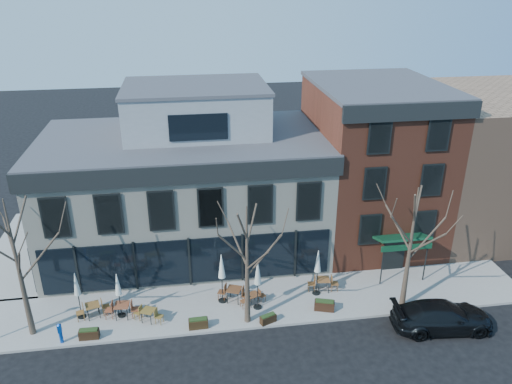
{
  "coord_description": "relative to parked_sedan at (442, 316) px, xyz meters",
  "views": [
    {
      "loc": [
        0.16,
        -26.06,
        17.89
      ],
      "look_at": [
        4.36,
        2.0,
        5.28
      ],
      "focal_mm": 35.0,
      "sensor_mm": 36.0,
      "label": 1
    }
  ],
  "objects": [
    {
      "name": "call_box",
      "position": [
        -20.19,
        1.69,
        0.01
      ],
      "size": [
        0.24,
        0.24,
        1.22
      ],
      "color": "#0B3C97",
      "rests_on": "sidewalk_front"
    },
    {
      "name": "tree_mid",
      "position": [
        -10.36,
        1.99,
        3.0
      ],
      "size": [
        3.5,
        3.55,
        7.04
      ],
      "color": "#382B21",
      "rests_on": "sidewalk_front"
    },
    {
      "name": "tree_corner",
      "position": [
        -21.86,
        2.69,
        3.46
      ],
      "size": [
        3.93,
        3.98,
        7.92
      ],
      "color": "#382B21",
      "rests_on": "sidewalk_front"
    },
    {
      "name": "cafe_set_4",
      "position": [
        -9.85,
        3.44,
        -0.2
      ],
      "size": [
        1.64,
        0.92,
        0.84
      ],
      "color": "brown",
      "rests_on": "sidewalk_front"
    },
    {
      "name": "umbrella_0",
      "position": [
        -19.52,
        3.7,
        1.4
      ],
      "size": [
        0.46,
        0.46,
        2.89
      ],
      "color": "black",
      "rests_on": "sidewalk_front"
    },
    {
      "name": "umbrella_3",
      "position": [
        -9.64,
        3.09,
        1.56
      ],
      "size": [
        0.5,
        0.5,
        3.12
      ],
      "color": "black",
      "rests_on": "sidewalk_front"
    },
    {
      "name": "cafe_set_3",
      "position": [
        -10.9,
        3.91,
        -0.1
      ],
      "size": [
        2.02,
        1.2,
        1.05
      ],
      "color": "brown",
      "rests_on": "sidewalk_front"
    },
    {
      "name": "ground",
      "position": [
        -13.37,
        5.89,
        -0.79
      ],
      "size": [
        120.0,
        120.0,
        0.0
      ],
      "primitive_type": "plane",
      "color": "black",
      "rests_on": "ground"
    },
    {
      "name": "planter_1",
      "position": [
        -13.08,
        1.83,
        -0.35
      ],
      "size": [
        1.06,
        0.45,
        0.59
      ],
      "color": "#302110",
      "rests_on": "sidewalk_front"
    },
    {
      "name": "cafe_set_2",
      "position": [
        -15.77,
        2.79,
        -0.17
      ],
      "size": [
        1.74,
        1.11,
        0.91
      ],
      "color": "brown",
      "rests_on": "sidewalk_front"
    },
    {
      "name": "planter_0",
      "position": [
        -18.81,
        1.82,
        -0.35
      ],
      "size": [
        1.04,
        0.44,
        0.57
      ],
      "color": "black",
      "rests_on": "sidewalk_front"
    },
    {
      "name": "cafe_set_5",
      "position": [
        -5.48,
        4.18,
        -0.13
      ],
      "size": [
        1.92,
        0.84,
        0.99
      ],
      "color": "brown",
      "rests_on": "sidewalk_front"
    },
    {
      "name": "corner_building",
      "position": [
        -13.3,
        10.96,
        3.93
      ],
      "size": [
        18.39,
        10.39,
        11.1
      ],
      "color": "beige",
      "rests_on": "ground"
    },
    {
      "name": "umbrella_4",
      "position": [
        -5.96,
        3.92,
        1.47
      ],
      "size": [
        0.48,
        0.48,
        2.98
      ],
      "color": "black",
      "rests_on": "sidewalk_front"
    },
    {
      "name": "tree_right",
      "position": [
        -1.36,
        1.99,
        3.23
      ],
      "size": [
        3.72,
        3.77,
        7.48
      ],
      "color": "#382B21",
      "rests_on": "sidewalk_front"
    },
    {
      "name": "red_brick_building",
      "position": [
        -0.37,
        10.87,
        4.85
      ],
      "size": [
        8.2,
        11.78,
        11.18
      ],
      "color": "brown",
      "rests_on": "ground"
    },
    {
      "name": "planter_3",
      "position": [
        -5.91,
        2.32,
        -0.32
      ],
      "size": [
        1.22,
        0.77,
        0.63
      ],
      "color": "black",
      "rests_on": "sidewalk_front"
    },
    {
      "name": "cafe_set_0",
      "position": [
        -18.84,
        3.64,
        -0.14
      ],
      "size": [
        1.91,
        0.95,
        0.98
      ],
      "color": "brown",
      "rests_on": "sidewalk_front"
    },
    {
      "name": "planter_2",
      "position": [
        -9.27,
        1.69,
        -0.39
      ],
      "size": [
        0.98,
        0.68,
        0.51
      ],
      "color": "black",
      "rests_on": "sidewalk_front"
    },
    {
      "name": "bg_building",
      "position": [
        9.63,
        11.89,
        4.21
      ],
      "size": [
        12.0,
        12.0,
        10.0
      ],
      "primitive_type": "cube",
      "color": "#8C664C",
      "rests_on": "ground"
    },
    {
      "name": "parked_sedan",
      "position": [
        0.0,
        0.0,
        0.0
      ],
      "size": [
        5.59,
        2.63,
        1.58
      ],
      "primitive_type": "imported",
      "rotation": [
        0.0,
        0.0,
        1.49
      ],
      "color": "black",
      "rests_on": "ground"
    },
    {
      "name": "umbrella_2",
      "position": [
        -11.58,
        4.0,
        1.59
      ],
      "size": [
        0.5,
        0.5,
        3.15
      ],
      "color": "black",
      "rests_on": "sidewalk_front"
    },
    {
      "name": "umbrella_1",
      "position": [
        -17.32,
        3.48,
        1.32
      ],
      "size": [
        0.44,
        0.44,
        2.77
      ],
      "color": "black",
      "rests_on": "sidewalk_front"
    },
    {
      "name": "sidewalk_front",
      "position": [
        -10.12,
        3.74,
        -0.71
      ],
      "size": [
        33.5,
        4.7,
        0.15
      ],
      "primitive_type": "cube",
      "color": "gray",
      "rests_on": "ground"
    },
    {
      "name": "sidewalk_side",
      "position": [
        -24.62,
        11.89,
        -0.71
      ],
      "size": [
        4.5,
        12.0,
        0.15
      ],
      "primitive_type": "cube",
      "color": "gray",
      "rests_on": "ground"
    },
    {
      "name": "cafe_set_1",
      "position": [
        -17.22,
        3.35,
        -0.11
      ],
      "size": [
        1.99,
        0.85,
        1.03
      ],
      "color": "brown",
      "rests_on": "sidewalk_front"
    }
  ]
}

